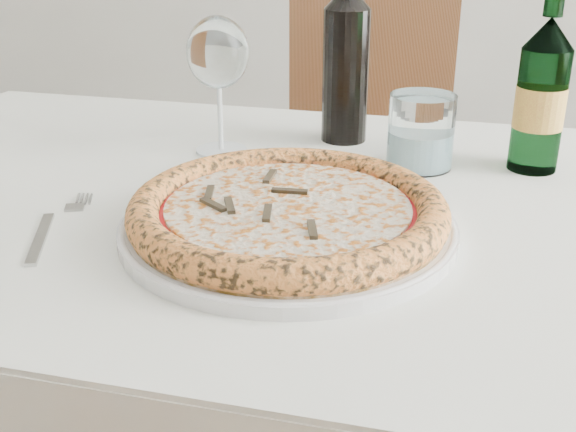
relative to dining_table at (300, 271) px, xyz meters
name	(u,v)px	position (x,y,z in m)	size (l,w,h in m)	color
dining_table	(300,271)	(0.00, 0.00, 0.00)	(1.39, 0.90, 0.76)	brown
chair_far	(362,160)	(0.03, 0.80, -0.13)	(0.41, 0.41, 0.93)	brown
plate	(288,226)	(0.00, -0.10, 0.11)	(0.36, 0.36, 0.02)	white
pizza	(288,210)	(0.00, -0.10, 0.12)	(0.34, 0.34, 0.04)	tan
fork	(53,227)	(-0.26, -0.13, 0.10)	(0.05, 0.18, 0.00)	#9B9B9B
wine_glass	(218,56)	(-0.14, 0.16, 0.23)	(0.09, 0.09, 0.19)	white
tumbler	(420,136)	(0.14, 0.14, 0.14)	(0.09, 0.09, 0.10)	white
beer_bottle	(541,96)	(0.29, 0.15, 0.20)	(0.06, 0.06, 0.25)	#366942
wine_bottle	(346,62)	(0.03, 0.24, 0.21)	(0.07, 0.07, 0.27)	black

